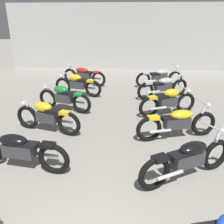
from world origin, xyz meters
The scene contains 11 objects.
back_wall centered at (0.00, 12.63, 1.80)m, with size 13.37×0.24×3.60m, color #B2B2AD.
motorcycle_left_row_1 centered at (-1.73, 2.55, 0.45)m, with size 2.17×0.68×0.97m.
motorcycle_left_row_2 centered at (-1.73, 4.26, 0.46)m, with size 1.93×0.67×0.88m.
motorcycle_left_row_3 centered at (-1.71, 5.83, 0.46)m, with size 1.91×0.73×0.88m.
motorcycle_left_row_4 centered at (-1.63, 7.46, 0.46)m, with size 1.94×0.63×0.88m.
motorcycle_left_row_5 centered at (-1.70, 9.08, 0.45)m, with size 2.08×0.95×0.97m.
motorcycle_right_row_1 centered at (1.64, 2.52, 0.45)m, with size 1.93×1.21×0.97m.
motorcycle_right_row_2 centered at (1.70, 4.19, 0.45)m, with size 2.11×0.90×0.97m.
motorcycle_right_row_3 centered at (1.66, 5.76, 0.46)m, with size 1.86×0.87×0.88m.
motorcycle_right_row_4 centered at (1.70, 7.51, 0.45)m, with size 2.01×1.09×0.97m.
motorcycle_right_row_5 centered at (1.70, 9.06, 0.45)m, with size 2.11×0.89×0.97m.
Camera 1 is at (0.54, -1.48, 2.98)m, focal length 38.48 mm.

